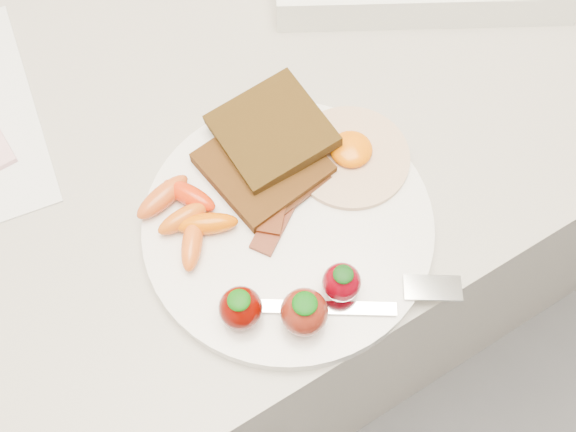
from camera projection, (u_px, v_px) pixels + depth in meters
counter at (242, 262)px, 1.08m from camera, size 2.00×0.60×0.90m
plate at (288, 225)px, 0.60m from camera, size 0.27×0.27×0.02m
toast_lower at (263, 164)px, 0.61m from camera, size 0.11×0.11×0.01m
toast_upper at (272, 131)px, 0.61m from camera, size 0.10×0.10×0.02m
fried_egg at (351, 155)px, 0.62m from camera, size 0.13×0.13×0.02m
bacon_strips at (282, 201)px, 0.59m from camera, size 0.10×0.09×0.01m
baby_carrots at (186, 214)px, 0.58m from camera, size 0.08×0.10×0.02m
strawberries at (293, 303)px, 0.53m from camera, size 0.12×0.07×0.05m
fork at (375, 299)px, 0.55m from camera, size 0.17×0.09×0.00m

